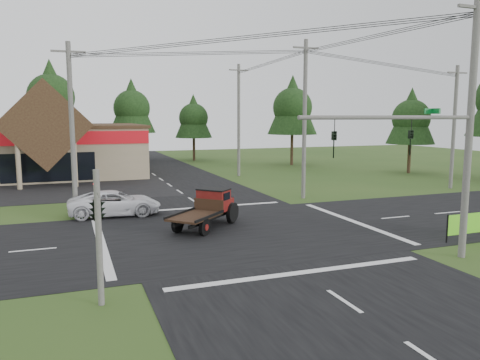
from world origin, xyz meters
name	(u,v)px	position (x,y,z in m)	size (l,w,h in m)	color
ground	(239,232)	(0.00, 0.00, 0.00)	(120.00, 120.00, 0.00)	#2D491A
road_ns	(239,232)	(0.00, 0.00, 0.01)	(12.00, 120.00, 0.02)	black
road_ew	(239,232)	(0.00, 0.00, 0.01)	(120.00, 12.00, 0.02)	black
traffic_signal_mast	(436,156)	(5.82, -7.50, 4.43)	(8.12, 0.24, 7.00)	#595651
traffic_signal_corner	(97,196)	(-7.50, -7.32, 3.52)	(0.53, 2.48, 4.40)	#595651
utility_pole_nr	(470,126)	(7.50, -7.50, 5.64)	(2.00, 0.30, 11.00)	#595651
utility_pole_nw	(72,127)	(-8.00, 8.00, 5.39)	(2.00, 0.30, 10.50)	#595651
utility_pole_ne	(305,118)	(8.00, 8.00, 5.89)	(2.00, 0.30, 11.50)	#595651
utility_pole_far	(454,126)	(22.00, 8.00, 5.24)	(2.00, 0.30, 10.20)	#595651
utility_pole_n	(239,119)	(8.00, 22.00, 5.74)	(2.00, 0.30, 11.20)	#595651
tree_row_c	(51,95)	(-10.00, 41.00, 8.72)	(7.28, 7.28, 13.13)	#332316
tree_row_d	(132,106)	(0.00, 42.00, 7.38)	(6.16, 6.16, 11.11)	#332316
tree_row_e	(194,116)	(8.00, 40.00, 6.03)	(5.04, 5.04, 9.09)	#332316
tree_side_ne	(292,105)	(18.00, 30.00, 7.38)	(6.16, 6.16, 11.11)	#332316
tree_side_e_near	(411,116)	(26.00, 18.00, 6.03)	(5.04, 5.04, 9.09)	#332316
antique_flatbed_truck	(205,209)	(-1.48, 1.41, 1.04)	(1.90, 4.97, 2.08)	#590D0C
roadside_banner	(478,225)	(10.58, -5.47, 0.70)	(4.09, 0.12, 1.40)	#5DCD1B
white_pickup	(115,203)	(-5.74, 6.53, 0.77)	(2.54, 5.51, 1.53)	white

